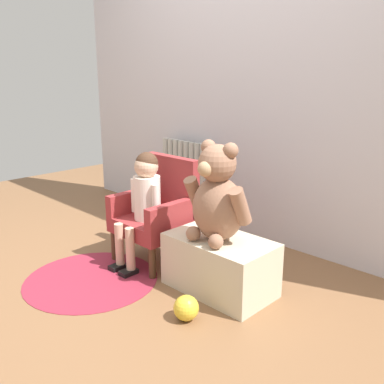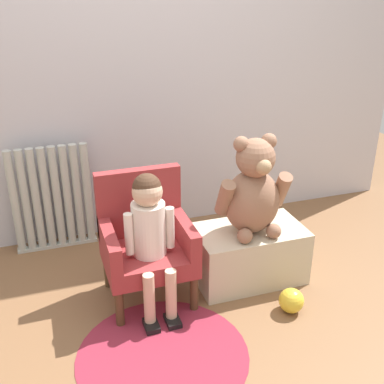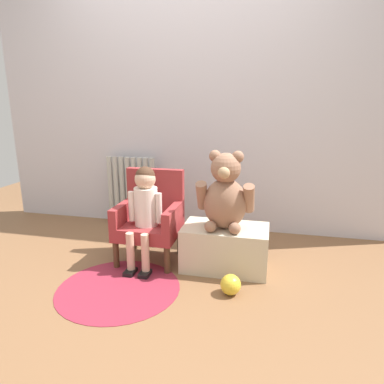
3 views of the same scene
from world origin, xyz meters
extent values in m
plane|color=brown|center=(0.00, 0.00, 0.00)|extent=(6.00, 6.00, 0.00)
cube|color=silver|center=(0.00, 1.29, 1.20)|extent=(3.80, 0.05, 2.40)
cylinder|color=#B2B6AD|center=(-0.78, 1.17, 0.35)|extent=(0.05, 0.05, 0.65)
cylinder|color=#B2B6AD|center=(-0.72, 1.17, 0.35)|extent=(0.05, 0.05, 0.65)
cylinder|color=#B2B6AD|center=(-0.66, 1.17, 0.35)|extent=(0.05, 0.05, 0.65)
cylinder|color=#B2B6AD|center=(-0.60, 1.17, 0.35)|extent=(0.05, 0.05, 0.65)
cylinder|color=#B2B6AD|center=(-0.54, 1.17, 0.35)|extent=(0.05, 0.05, 0.65)
cylinder|color=#B2B6AD|center=(-0.47, 1.17, 0.35)|extent=(0.05, 0.05, 0.65)
cylinder|color=#B2B6AD|center=(-0.41, 1.17, 0.35)|extent=(0.05, 0.05, 0.65)
cylinder|color=#B2B6AD|center=(-0.35, 1.17, 0.35)|extent=(0.05, 0.05, 0.65)
cube|color=#B2B6AD|center=(-0.57, 1.17, 0.01)|extent=(0.50, 0.05, 0.02)
cube|color=maroon|center=(-0.13, 0.46, 0.25)|extent=(0.45, 0.41, 0.10)
cube|color=maroon|center=(-0.13, 0.64, 0.49)|extent=(0.45, 0.06, 0.38)
cube|color=maroon|center=(-0.33, 0.46, 0.37)|extent=(0.06, 0.41, 0.14)
cube|color=maroon|center=(0.06, 0.46, 0.37)|extent=(0.06, 0.41, 0.14)
cylinder|color=#4C331E|center=(-0.33, 0.29, 0.10)|extent=(0.04, 0.04, 0.20)
cylinder|color=#4C331E|center=(0.06, 0.29, 0.10)|extent=(0.04, 0.04, 0.20)
cylinder|color=#4C331E|center=(-0.33, 0.64, 0.10)|extent=(0.04, 0.04, 0.20)
cylinder|color=#4C331E|center=(0.06, 0.64, 0.10)|extent=(0.04, 0.04, 0.20)
cylinder|color=white|center=(-0.13, 0.42, 0.44)|extent=(0.17, 0.17, 0.28)
sphere|color=#D8AD8E|center=(-0.13, 0.42, 0.64)|extent=(0.15, 0.15, 0.15)
sphere|color=#472D1E|center=(-0.13, 0.43, 0.66)|extent=(0.14, 0.14, 0.14)
cylinder|color=#D8AD8E|center=(-0.19, 0.23, 0.17)|extent=(0.06, 0.06, 0.27)
cube|color=black|center=(-0.19, 0.21, 0.01)|extent=(0.07, 0.11, 0.03)
cylinder|color=#D8AD8E|center=(-0.08, 0.23, 0.17)|extent=(0.06, 0.06, 0.27)
cube|color=black|center=(-0.08, 0.21, 0.01)|extent=(0.07, 0.11, 0.03)
cylinder|color=white|center=(-0.24, 0.40, 0.44)|extent=(0.04, 0.04, 0.22)
cylinder|color=white|center=(-0.03, 0.40, 0.44)|extent=(0.04, 0.04, 0.22)
cube|color=beige|center=(0.44, 0.46, 0.16)|extent=(0.61, 0.36, 0.31)
ellipsoid|color=#956950|center=(0.44, 0.45, 0.49)|extent=(0.30, 0.26, 0.35)
sphere|color=#956950|center=(0.44, 0.43, 0.75)|extent=(0.20, 0.20, 0.20)
sphere|color=tan|center=(0.44, 0.34, 0.73)|extent=(0.08, 0.08, 0.08)
sphere|color=#956950|center=(0.36, 0.45, 0.82)|extent=(0.08, 0.08, 0.08)
sphere|color=#956950|center=(0.52, 0.45, 0.82)|extent=(0.08, 0.08, 0.08)
cylinder|color=#956950|center=(0.28, 0.43, 0.54)|extent=(0.08, 0.16, 0.22)
cylinder|color=#956950|center=(0.60, 0.43, 0.54)|extent=(0.08, 0.16, 0.22)
sphere|color=#956950|center=(0.36, 0.34, 0.36)|extent=(0.08, 0.08, 0.08)
sphere|color=#956950|center=(0.52, 0.34, 0.36)|extent=(0.08, 0.08, 0.08)
cylinder|color=maroon|center=(-0.19, 0.01, 0.00)|extent=(0.80, 0.80, 0.01)
sphere|color=gold|center=(0.53, 0.11, 0.07)|extent=(0.13, 0.13, 0.13)
camera|label=1|loc=(1.89, -1.23, 1.21)|focal=40.00mm
camera|label=2|loc=(-0.60, -1.64, 1.60)|focal=45.00mm
camera|label=3|loc=(0.73, -1.82, 1.17)|focal=32.00mm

